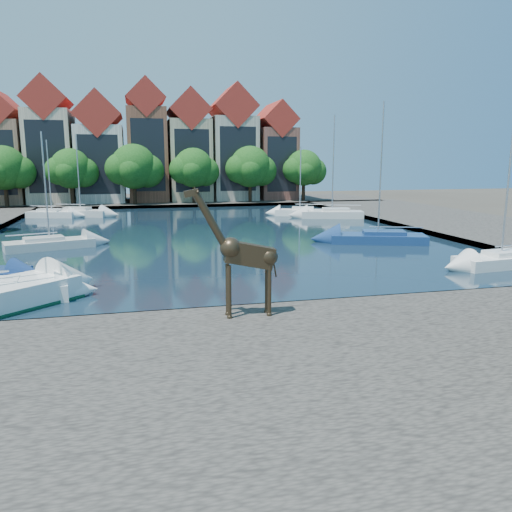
{
  "coord_description": "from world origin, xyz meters",
  "views": [
    {
      "loc": [
        -5.85,
        -19.22,
        6.26
      ],
      "look_at": [
        -1.49,
        -1.05,
        2.69
      ],
      "focal_mm": 35.0,
      "sensor_mm": 36.0,
      "label": 1
    }
  ],
  "objects": [
    {
      "name": "ground",
      "position": [
        0.0,
        0.0,
        0.0
      ],
      "size": [
        160.0,
        160.0,
        0.0
      ],
      "primitive_type": "plane",
      "color": "#38332B",
      "rests_on": "ground"
    },
    {
      "name": "water_basin",
      "position": [
        0.0,
        24.0,
        0.04
      ],
      "size": [
        38.0,
        50.0,
        0.08
      ],
      "primitive_type": "cube",
      "color": "black",
      "rests_on": "ground"
    },
    {
      "name": "near_quay",
      "position": [
        0.0,
        -7.0,
        0.25
      ],
      "size": [
        50.0,
        14.0,
        0.5
      ],
      "primitive_type": "cube",
      "color": "#4F4B44",
      "rests_on": "ground"
    },
    {
      "name": "far_quay",
      "position": [
        0.0,
        56.0,
        0.25
      ],
      "size": [
        60.0,
        16.0,
        0.5
      ],
      "primitive_type": "cube",
      "color": "#4F4B44",
      "rests_on": "ground"
    },
    {
      "name": "right_quay",
      "position": [
        25.0,
        24.0,
        0.25
      ],
      "size": [
        14.0,
        52.0,
        0.5
      ],
      "primitive_type": "cube",
      "color": "#4F4B44",
      "rests_on": "ground"
    },
    {
      "name": "townhouse_west_end",
      "position": [
        -23.0,
        55.99,
        7.36
      ],
      "size": [
        5.44,
        9.18,
        14.93
      ],
      "color": "#966C52",
      "rests_on": "far_quay"
    },
    {
      "name": "townhouse_west_mid",
      "position": [
        -17.0,
        55.99,
        8.23
      ],
      "size": [
        5.94,
        9.18,
        16.79
      ],
      "color": "beige",
      "rests_on": "far_quay"
    },
    {
      "name": "townhouse_west_inner",
      "position": [
        -10.5,
        55.99,
        7.35
      ],
      "size": [
        6.43,
        9.18,
        15.15
      ],
      "color": "silver",
      "rests_on": "far_quay"
    },
    {
      "name": "townhouse_center",
      "position": [
        -4.0,
        55.99,
        8.36
      ],
      "size": [
        5.44,
        9.18,
        16.93
      ],
      "color": "brown",
      "rests_on": "far_quay"
    },
    {
      "name": "townhouse_east_inner",
      "position": [
        2.0,
        55.99,
        7.73
      ],
      "size": [
        5.94,
        9.18,
        15.79
      ],
      "color": "tan",
      "rests_on": "far_quay"
    },
    {
      "name": "townhouse_east_mid",
      "position": [
        8.5,
        55.99,
        8.1
      ],
      "size": [
        6.43,
        9.18,
        16.65
      ],
      "color": "#BDB5A1",
      "rests_on": "far_quay"
    },
    {
      "name": "townhouse_east_end",
      "position": [
        15.0,
        55.99,
        7.11
      ],
      "size": [
        5.44,
        9.18,
        14.43
      ],
      "color": "brown",
      "rests_on": "far_quay"
    },
    {
      "name": "far_tree_far_west",
      "position": [
        -21.9,
        50.49,
        5.18
      ],
      "size": [
        7.28,
        5.6,
        7.68
      ],
      "color": "#332114",
      "rests_on": "far_quay"
    },
    {
      "name": "far_tree_west",
      "position": [
        -13.91,
        50.49,
        5.08
      ],
      "size": [
        6.76,
        5.2,
        7.36
      ],
      "color": "#332114",
      "rests_on": "far_quay"
    },
    {
      "name": "far_tree_mid_west",
      "position": [
        -5.89,
        50.49,
        5.29
      ],
      "size": [
        7.8,
        6.0,
        8.0
      ],
      "color": "#332114",
      "rests_on": "far_quay"
    },
    {
      "name": "far_tree_mid_east",
      "position": [
        2.1,
        50.49,
        5.13
      ],
      "size": [
        7.02,
        5.4,
        7.52
      ],
      "color": "#332114",
      "rests_on": "far_quay"
    },
    {
      "name": "far_tree_east",
      "position": [
        10.11,
        50.49,
        5.24
      ],
      "size": [
        7.54,
        5.8,
        7.84
      ],
      "color": "#332114",
      "rests_on": "far_quay"
    },
    {
      "name": "far_tree_far_east",
      "position": [
        18.09,
        50.49,
        5.08
      ],
      "size": [
        6.76,
        5.2,
        7.36
      ],
      "color": "#332114",
      "rests_on": "far_quay"
    },
    {
      "name": "giraffe_statue",
      "position": [
        -2.11,
        -1.49,
        2.86
      ],
      "size": [
        3.35,
        0.61,
        4.8
      ],
      "color": "#332719",
      "rests_on": "near_quay"
    },
    {
      "name": "sailboat_left_c",
      "position": [
        -12.0,
        18.37,
        0.54
      ],
      "size": [
        6.32,
        3.84,
        8.16
      ],
      "color": "silver",
      "rests_on": "water_basin"
    },
    {
      "name": "sailboat_left_d",
      "position": [
        -12.0,
        39.92,
        0.63
      ],
      "size": [
        6.61,
        4.34,
        9.04
      ],
      "color": "silver",
      "rests_on": "water_basin"
    },
    {
      "name": "sailboat_left_e",
      "position": [
        -14.99,
        39.53,
        0.61
      ],
      "size": [
        5.5,
        3.19,
        8.41
      ],
      "color": "silver",
      "rests_on": "water_basin"
    },
    {
      "name": "sailboat_right_a",
      "position": [
        15.0,
        5.51,
        0.59
      ],
      "size": [
        5.85,
        2.59,
        9.08
      ],
      "color": "white",
      "rests_on": "water_basin"
    },
    {
      "name": "sailboat_right_b",
      "position": [
        12.0,
        15.25,
        0.58
      ],
      "size": [
        7.55,
        4.68,
        10.46
      ],
      "color": "navy",
      "rests_on": "water_basin"
    },
    {
      "name": "sailboat_right_c",
      "position": [
        15.0,
        31.96,
        0.67
      ],
      "size": [
        7.05,
        4.09,
        10.96
      ],
      "color": "silver",
      "rests_on": "water_basin"
    },
    {
      "name": "sailboat_right_d",
      "position": [
        12.31,
        35.02,
        0.61
      ],
      "size": [
        5.89,
        3.77,
        7.74
      ],
      "color": "white",
      "rests_on": "water_basin"
    }
  ]
}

